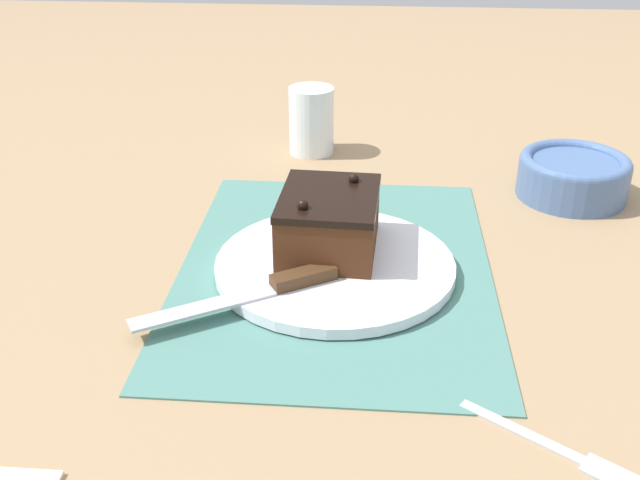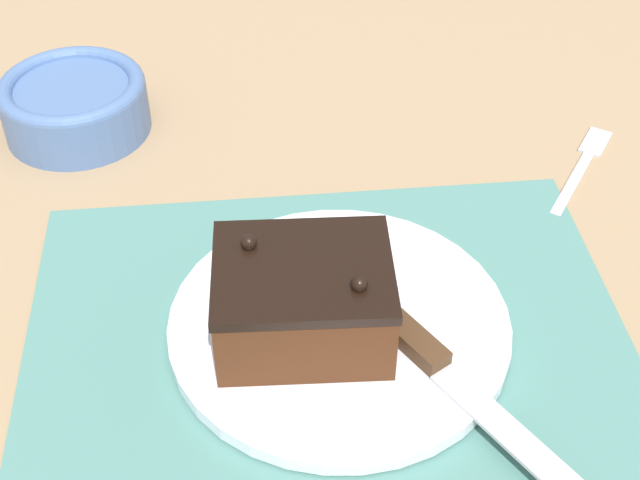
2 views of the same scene
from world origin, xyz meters
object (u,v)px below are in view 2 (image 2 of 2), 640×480
Objects in this scene: cake_plate at (339,326)px; dessert_fork at (584,162)px; chocolate_cake at (303,299)px; small_bowl at (75,103)px; serving_knife at (443,369)px.

cake_plate is 0.32m from dessert_fork.
chocolate_cake is 0.94× the size of small_bowl.
serving_knife reaches higher than dessert_fork.
dessert_fork is (0.26, 0.19, -0.01)m from cake_plate.
chocolate_cake is 1.01× the size of dessert_fork.
cake_plate is at bearing -72.22° from serving_knife.
small_bowl reaches higher than dessert_fork.
cake_plate is 1.83× the size of small_bowl.
dessert_fork is (0.48, -0.11, -0.03)m from small_bowl.
small_bowl is at bearing -157.68° from dessert_fork.
chocolate_cake is at bearing -57.26° from small_bowl.
serving_knife is at bearing -28.66° from chocolate_cake.
chocolate_cake is at bearing -59.73° from serving_knife.
chocolate_cake is 0.37m from small_bowl.
dessert_fork is at bearing -158.07° from serving_knife.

